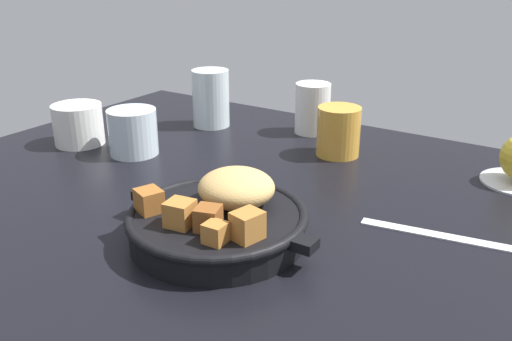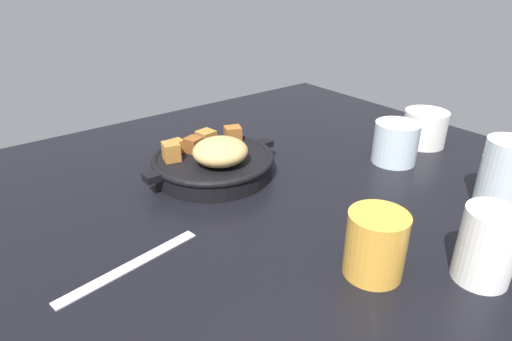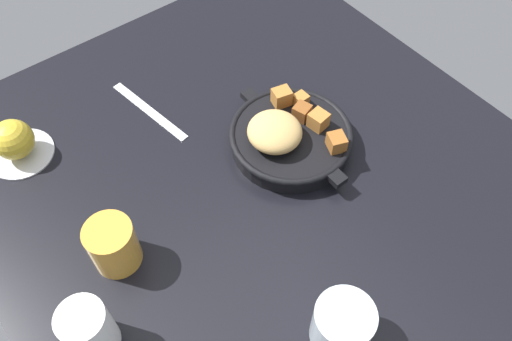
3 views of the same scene
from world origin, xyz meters
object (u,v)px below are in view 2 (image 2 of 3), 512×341
(water_glass_tall, at_px, (505,175))
(water_glass_short, at_px, (395,143))
(cast_iron_skillet, at_px, (214,161))
(butter_knife, at_px, (130,265))
(juice_glass_amber, at_px, (376,244))
(white_creamer_pitcher, at_px, (487,246))
(ceramic_mug_white, at_px, (425,128))

(water_glass_tall, distance_m, water_glass_short, 0.20)
(cast_iron_skillet, height_order, butter_knife, cast_iron_skillet)
(water_glass_tall, bearing_deg, juice_glass_amber, -3.47)
(butter_knife, height_order, white_creamer_pitcher, white_creamer_pitcher)
(butter_knife, bearing_deg, water_glass_short, 170.09)
(white_creamer_pitcher, bearing_deg, water_glass_tall, -159.72)
(water_glass_tall, bearing_deg, white_creamer_pitcher, 20.28)
(cast_iron_skillet, bearing_deg, white_creamer_pitcher, 103.37)
(cast_iron_skillet, bearing_deg, water_glass_short, 151.95)
(white_creamer_pitcher, height_order, water_glass_short, white_creamer_pitcher)
(white_creamer_pitcher, height_order, juice_glass_amber, white_creamer_pitcher)
(cast_iron_skillet, xyz_separation_m, ceramic_mug_white, (-0.41, 0.14, 0.01))
(cast_iron_skillet, relative_size, water_glass_tall, 2.35)
(cast_iron_skillet, relative_size, juice_glass_amber, 3.12)
(cast_iron_skillet, xyz_separation_m, butter_knife, (0.22, 0.15, -0.03))
(juice_glass_amber, relative_size, water_glass_short, 1.01)
(water_glass_tall, bearing_deg, water_glass_short, -93.19)
(butter_knife, xyz_separation_m, ceramic_mug_white, (-0.63, -0.01, 0.03))
(water_glass_tall, relative_size, juice_glass_amber, 1.33)
(butter_knife, bearing_deg, juice_glass_amber, 131.21)
(water_glass_tall, height_order, juice_glass_amber, water_glass_tall)
(cast_iron_skillet, relative_size, ceramic_mug_white, 2.98)
(white_creamer_pitcher, bearing_deg, water_glass_short, -126.24)
(water_glass_tall, relative_size, water_glass_short, 1.34)
(butter_knife, distance_m, ceramic_mug_white, 0.64)
(white_creamer_pitcher, relative_size, water_glass_short, 1.15)
(butter_knife, xyz_separation_m, water_glass_short, (-0.52, 0.01, 0.04))
(butter_knife, xyz_separation_m, white_creamer_pitcher, (-0.32, 0.28, 0.04))
(cast_iron_skillet, height_order, white_creamer_pitcher, white_creamer_pitcher)
(butter_knife, xyz_separation_m, juice_glass_amber, (-0.23, 0.19, 0.04))
(cast_iron_skillet, distance_m, white_creamer_pitcher, 0.44)
(ceramic_mug_white, bearing_deg, white_creamer_pitcher, 42.02)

